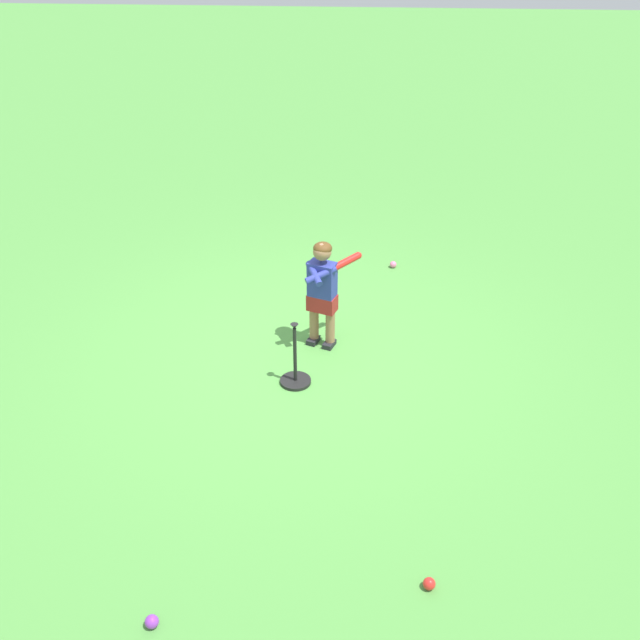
{
  "coord_description": "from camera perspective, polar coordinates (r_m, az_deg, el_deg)",
  "views": [
    {
      "loc": [
        -0.61,
        5.97,
        4.03
      ],
      "look_at": [
        -0.21,
        0.13,
        0.45
      ],
      "focal_mm": 42.26,
      "sensor_mm": 36.0,
      "label": 1
    }
  ],
  "objects": [
    {
      "name": "play_ball_by_bucket",
      "position": [
        5.19,
        8.27,
        -19.15
      ],
      "size": [
        0.08,
        0.08,
        0.08
      ],
      "primitive_type": "sphere",
      "color": "red",
      "rests_on": "ground"
    },
    {
      "name": "child_batter",
      "position": [
        7.01,
        0.23,
        2.66
      ],
      "size": [
        0.52,
        0.47,
        1.08
      ],
      "color": "#232328",
      "rests_on": "ground"
    },
    {
      "name": "batting_tee",
      "position": [
        6.76,
        -1.88,
        -4.03
      ],
      "size": [
        0.28,
        0.28,
        0.62
      ],
      "color": "black",
      "rests_on": "ground"
    },
    {
      "name": "play_ball_near_batter",
      "position": [
        5.07,
        -12.62,
        -21.39
      ],
      "size": [
        0.09,
        0.09,
        0.09
      ],
      "primitive_type": "sphere",
      "color": "purple",
      "rests_on": "ground"
    },
    {
      "name": "play_ball_midfield",
      "position": [
        8.76,
        5.56,
        4.21
      ],
      "size": [
        0.08,
        0.08,
        0.08
      ],
      "primitive_type": "sphere",
      "color": "pink",
      "rests_on": "ground"
    },
    {
      "name": "ground_plane",
      "position": [
        7.23,
        -1.62,
        -2.43
      ],
      "size": [
        40.0,
        40.0,
        0.0
      ],
      "primitive_type": "plane",
      "color": "#519942"
    }
  ]
}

